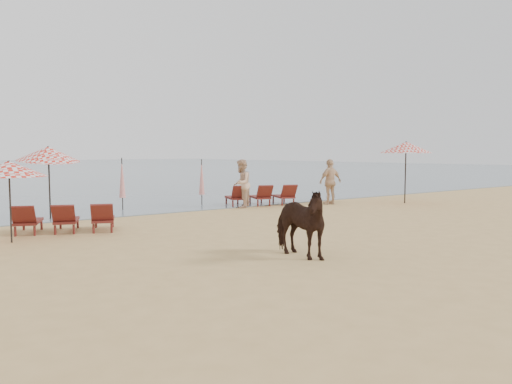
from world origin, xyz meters
The scene contains 11 objects.
ground centered at (0.00, 0.00, 0.00)m, with size 120.00×120.00×0.00m, color tan.
lounger_cluster_left centered at (-4.66, 7.70, 0.40)m, with size 2.98×2.39×0.57m.
lounger_cluster_right centered at (4.10, 10.17, 0.42)m, with size 3.17×2.50×0.61m.
umbrella_open_left_a centered at (-6.21, 6.90, 1.85)m, with size 1.81×1.81×2.06m.
umbrella_open_left_b centered at (-4.28, 10.85, 2.21)m, with size 2.00×2.04×2.55m.
umbrella_open_right centered at (9.85, 7.15, 2.47)m, with size 2.25×2.25×2.75m.
umbrella_closed_left centered at (1.99, 11.54, 1.22)m, with size 0.24×0.24×1.98m.
umbrella_closed_right centered at (-1.33, 11.91, 1.26)m, with size 0.25×0.25×2.05m.
cow centered at (-1.60, 1.34, 0.75)m, with size 0.81×1.77×1.50m, color black.
beachgoer_right_a centered at (2.94, 9.98, 0.99)m, with size 0.96×0.75×1.97m, color tan.
beachgoer_right_b centered at (6.81, 8.78, 0.99)m, with size 1.16×0.48×1.97m, color #D7AE86.
Camera 1 is at (-8.63, -6.65, 2.25)m, focal length 35.00 mm.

